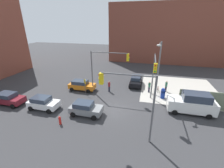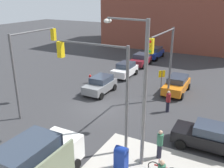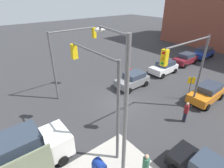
{
  "view_description": "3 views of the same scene",
  "coord_description": "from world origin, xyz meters",
  "px_view_note": "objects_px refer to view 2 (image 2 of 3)",
  "views": [
    {
      "loc": [
        3.79,
        -15.94,
        10.26
      ],
      "look_at": [
        -0.8,
        2.29,
        2.58
      ],
      "focal_mm": 24.0,
      "sensor_mm": 36.0,
      "label": 1
    },
    {
      "loc": [
        16.39,
        9.87,
        9.03
      ],
      "look_at": [
        -0.6,
        0.82,
        2.11
      ],
      "focal_mm": 40.0,
      "sensor_mm": 36.0,
      "label": 2
    },
    {
      "loc": [
        9.6,
        10.32,
        9.2
      ],
      "look_at": [
        1.4,
        0.11,
        2.48
      ],
      "focal_mm": 28.0,
      "sensor_mm": 36.0,
      "label": 3
    }
  ],
  "objects_px": {
    "sedan_black": "(210,136)",
    "van_white_delivery": "(34,164)",
    "mailbox_blue": "(121,158)",
    "traffic_signal_ne_corner": "(99,75)",
    "pedestrian_walking_north": "(168,101)",
    "hatchback_orange": "(177,84)",
    "hatchback_gray": "(100,85)",
    "street_lamp_corner": "(139,84)",
    "sedan_white": "(125,70)",
    "fire_hydrant": "(90,79)",
    "pedestrian_crossing": "(160,144)",
    "traffic_signal_se_corner": "(32,55)",
    "traffic_signal_nw_corner": "(164,54)",
    "coupe_maroon": "(141,60)",
    "hatchback_blue": "(154,53)"
  },
  "relations": [
    {
      "from": "hatchback_orange",
      "to": "van_white_delivery",
      "type": "height_order",
      "value": "van_white_delivery"
    },
    {
      "from": "pedestrian_crossing",
      "to": "traffic_signal_se_corner",
      "type": "bearing_deg",
      "value": -32.87
    },
    {
      "from": "coupe_maroon",
      "to": "hatchback_gray",
      "type": "xyz_separation_m",
      "value": [
        11.04,
        0.2,
        -0.0
      ]
    },
    {
      "from": "mailbox_blue",
      "to": "pedestrian_crossing",
      "type": "relative_size",
      "value": 0.79
    },
    {
      "from": "mailbox_blue",
      "to": "sedan_black",
      "type": "bearing_deg",
      "value": 137.89
    },
    {
      "from": "traffic_signal_se_corner",
      "to": "van_white_delivery",
      "type": "xyz_separation_m",
      "value": [
        6.65,
        6.3,
        -3.31
      ]
    },
    {
      "from": "sedan_white",
      "to": "hatchback_blue",
      "type": "distance_m",
      "value": 10.19
    },
    {
      "from": "traffic_signal_se_corner",
      "to": "van_white_delivery",
      "type": "height_order",
      "value": "traffic_signal_se_corner"
    },
    {
      "from": "sedan_black",
      "to": "van_white_delivery",
      "type": "bearing_deg",
      "value": -43.74
    },
    {
      "from": "traffic_signal_se_corner",
      "to": "mailbox_blue",
      "type": "height_order",
      "value": "traffic_signal_se_corner"
    },
    {
      "from": "fire_hydrant",
      "to": "van_white_delivery",
      "type": "height_order",
      "value": "van_white_delivery"
    },
    {
      "from": "traffic_signal_nw_corner",
      "to": "sedan_white",
      "type": "xyz_separation_m",
      "value": [
        -6.52,
        -6.35,
        -3.81
      ]
    },
    {
      "from": "street_lamp_corner",
      "to": "sedan_white",
      "type": "bearing_deg",
      "value": -152.43
    },
    {
      "from": "fire_hydrant",
      "to": "sedan_black",
      "type": "distance_m",
      "value": 14.81
    },
    {
      "from": "mailbox_blue",
      "to": "sedan_black",
      "type": "distance_m",
      "value": 5.85
    },
    {
      "from": "street_lamp_corner",
      "to": "fire_hydrant",
      "type": "xyz_separation_m",
      "value": [
        -10.14,
        -9.64,
        -4.22
      ]
    },
    {
      "from": "hatchback_gray",
      "to": "coupe_maroon",
      "type": "bearing_deg",
      "value": -178.94
    },
    {
      "from": "hatchback_orange",
      "to": "van_white_delivery",
      "type": "xyz_separation_m",
      "value": [
        15.85,
        -2.95,
        0.44
      ]
    },
    {
      "from": "traffic_signal_ne_corner",
      "to": "hatchback_orange",
      "type": "relative_size",
      "value": 1.53
    },
    {
      "from": "traffic_signal_nw_corner",
      "to": "fire_hydrant",
      "type": "distance_m",
      "value": 10.02
    },
    {
      "from": "sedan_white",
      "to": "hatchback_gray",
      "type": "relative_size",
      "value": 1.01
    },
    {
      "from": "coupe_maroon",
      "to": "pedestrian_crossing",
      "type": "height_order",
      "value": "pedestrian_crossing"
    },
    {
      "from": "van_white_delivery",
      "to": "sedan_white",
      "type": "bearing_deg",
      "value": -168.62
    },
    {
      "from": "traffic_signal_nw_corner",
      "to": "coupe_maroon",
      "type": "xyz_separation_m",
      "value": [
        -11.79,
        -6.46,
        -3.81
      ]
    },
    {
      "from": "hatchback_orange",
      "to": "hatchback_gray",
      "type": "relative_size",
      "value": 1.11
    },
    {
      "from": "street_lamp_corner",
      "to": "traffic_signal_ne_corner",
      "type": "bearing_deg",
      "value": -102.89
    },
    {
      "from": "traffic_signal_nw_corner",
      "to": "van_white_delivery",
      "type": "relative_size",
      "value": 1.2
    },
    {
      "from": "coupe_maroon",
      "to": "van_white_delivery",
      "type": "bearing_deg",
      "value": 9.15
    },
    {
      "from": "mailbox_blue",
      "to": "van_white_delivery",
      "type": "relative_size",
      "value": 0.26
    },
    {
      "from": "sedan_black",
      "to": "hatchback_gray",
      "type": "relative_size",
      "value": 1.1
    },
    {
      "from": "traffic_signal_se_corner",
      "to": "coupe_maroon",
      "type": "distance_m",
      "value": 17.34
    },
    {
      "from": "mailbox_blue",
      "to": "hatchback_orange",
      "type": "bearing_deg",
      "value": -178.86
    },
    {
      "from": "pedestrian_crossing",
      "to": "mailbox_blue",
      "type": "bearing_deg",
      "value": 28.24
    },
    {
      "from": "traffic_signal_se_corner",
      "to": "sedan_white",
      "type": "relative_size",
      "value": 1.69
    },
    {
      "from": "fire_hydrant",
      "to": "hatchback_orange",
      "type": "distance_m",
      "value": 9.09
    },
    {
      "from": "traffic_signal_nw_corner",
      "to": "mailbox_blue",
      "type": "xyz_separation_m",
      "value": [
        8.49,
        0.5,
        -3.88
      ]
    },
    {
      "from": "sedan_white",
      "to": "van_white_delivery",
      "type": "height_order",
      "value": "van_white_delivery"
    },
    {
      "from": "sedan_white",
      "to": "traffic_signal_nw_corner",
      "type": "bearing_deg",
      "value": 44.23
    },
    {
      "from": "sedan_white",
      "to": "sedan_black",
      "type": "xyz_separation_m",
      "value": [
        10.67,
        10.77,
        0.0
      ]
    },
    {
      "from": "van_white_delivery",
      "to": "pedestrian_walking_north",
      "type": "distance_m",
      "value": 11.81
    },
    {
      "from": "street_lamp_corner",
      "to": "sedan_white",
      "type": "height_order",
      "value": "street_lamp_corner"
    },
    {
      "from": "traffic_signal_ne_corner",
      "to": "sedan_white",
      "type": "xyz_separation_m",
      "value": [
        -13.31,
        -4.5,
        -3.75
      ]
    },
    {
      "from": "traffic_signal_ne_corner",
      "to": "pedestrian_walking_north",
      "type": "height_order",
      "value": "traffic_signal_ne_corner"
    },
    {
      "from": "mailbox_blue",
      "to": "pedestrian_walking_north",
      "type": "relative_size",
      "value": 0.78
    },
    {
      "from": "traffic_signal_ne_corner",
      "to": "pedestrian_walking_north",
      "type": "distance_m",
      "value": 7.87
    },
    {
      "from": "mailbox_blue",
      "to": "van_white_delivery",
      "type": "height_order",
      "value": "van_white_delivery"
    },
    {
      "from": "traffic_signal_nw_corner",
      "to": "fire_hydrant",
      "type": "bearing_deg",
      "value": -107.29
    },
    {
      "from": "mailbox_blue",
      "to": "coupe_maroon",
      "type": "distance_m",
      "value": 21.44
    },
    {
      "from": "coupe_maroon",
      "to": "traffic_signal_ne_corner",
      "type": "bearing_deg",
      "value": 13.96
    },
    {
      "from": "traffic_signal_ne_corner",
      "to": "fire_hydrant",
      "type": "relative_size",
      "value": 6.91
    }
  ]
}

